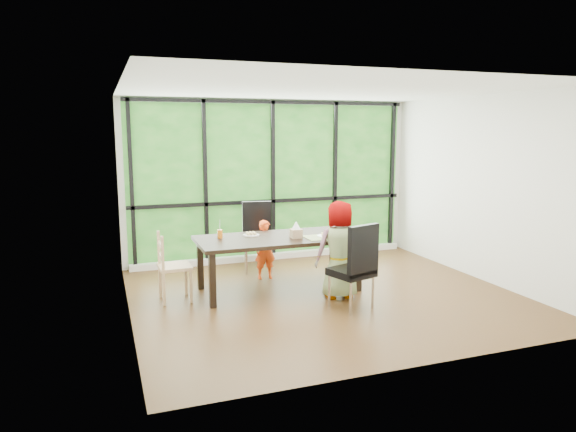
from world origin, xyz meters
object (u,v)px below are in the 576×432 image
Objects in this scene: chair_end_beech at (175,267)px; tissue_box at (296,233)px; chair_interior_leather at (351,266)px; child_older at (340,250)px; white_mug at (347,229)px; plate_far at (251,235)px; plate_near at (327,236)px; orange_cup at (220,234)px; child_toddler at (265,249)px; dining_table at (279,264)px; green_cup at (346,233)px; chair_window_leather at (258,237)px.

chair_end_beech reaches higher than tissue_box.
child_older is at bearing -114.68° from chair_interior_leather.
plate_far is at bearing 172.39° from white_mug.
chair_interior_leather is at bearing -118.81° from chair_end_beech.
tissue_box is at bearing -168.43° from white_mug.
tissue_box is (-0.43, 0.07, 0.05)m from plate_near.
plate_near is 1.46m from orange_cup.
child_toddler reaches higher than white_mug.
plate_far is 1.61× the size of tissue_box.
child_older is at bearing -43.97° from tissue_box.
tissue_box is (0.20, -0.14, 0.44)m from dining_table.
plate_near is 3.72× the size of white_mug.
dining_table is 1.13m from white_mug.
chair_end_beech reaches higher than plate_near.
green_cup reaches higher than white_mug.
chair_interior_leather is (0.59, -2.05, 0.00)m from chair_window_leather.
chair_interior_leather is 0.84m from plate_near.
chair_end_beech is 0.75m from orange_cup.
green_cup is (0.88, -0.88, 0.36)m from child_toddler.
green_cup is at bearing -43.70° from chair_window_leather.
orange_cup is at bearing -150.63° from child_toddler.
chair_window_leather is 1.47m from white_mug.
chair_window_leather is at bearing 135.85° from white_mug.
orange_cup is at bearing -120.26° from chair_window_leather.
green_cup is at bearing -128.33° from chair_interior_leather.
chair_interior_leather reaches higher than tissue_box.
plate_far is at bearing 158.12° from green_cup.
dining_table is at bearing -76.81° from chair_interior_leather.
white_mug is (0.45, 1.05, 0.25)m from chair_interior_leather.
chair_end_beech reaches higher than child_toddler.
plate_near is at bearing -51.01° from chair_window_leather.
plate_far is at bearing -81.63° from chair_end_beech.
child_older is 12.63× the size of green_cup.
green_cup is at bearing -15.80° from orange_cup.
chair_interior_leather is 10.56× the size of green_cup.
chair_end_beech is 6.39× the size of tissue_box.
chair_end_beech is at bearing -131.98° from chair_window_leather.
child_older is at bearing -122.86° from white_mug.
chair_end_beech reaches higher than green_cup.
white_mug is at bearing 29.84° from plate_near.
chair_window_leather is 1.18m from orange_cup.
white_mug reaches higher than plate_near.
chair_window_leather reaches higher than plate_near.
child_toddler is 3.25× the size of plate_near.
orange_cup reaches higher than plate_near.
dining_table is 1.41m from chair_end_beech.
chair_window_leather is at bearing -61.51° from child_older.
chair_end_beech is at bearing 173.86° from tissue_box.
green_cup is (0.23, 0.31, 0.15)m from child_older.
white_mug is at bearing 11.57° from tissue_box.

